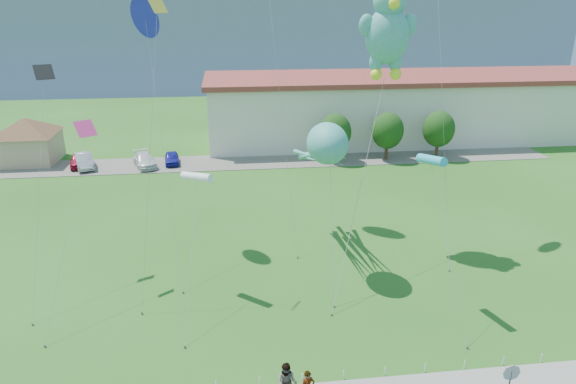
{
  "coord_description": "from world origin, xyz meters",
  "views": [
    {
      "loc": [
        -2.06,
        -20.61,
        16.72
      ],
      "look_at": [
        1.49,
        8.0,
        6.15
      ],
      "focal_mm": 32.0,
      "sensor_mm": 36.0,
      "label": 1
    }
  ],
  "objects_px": {
    "parked_car_silver": "(84,161)",
    "parked_car_blue": "(172,158)",
    "stop_sign": "(511,377)",
    "warehouse": "(438,106)",
    "pavilion": "(27,136)",
    "pedestrian_right": "(287,383)",
    "parked_car_white": "(145,160)",
    "teddy_bear_kite": "(388,28)",
    "octopus_kite": "(323,150)",
    "parked_car_red": "(79,160)"
  },
  "relations": [
    {
      "from": "stop_sign",
      "to": "warehouse",
      "type": "bearing_deg",
      "value": 71.1
    },
    {
      "from": "octopus_kite",
      "to": "teddy_bear_kite",
      "type": "height_order",
      "value": "teddy_bear_kite"
    },
    {
      "from": "parked_car_white",
      "to": "teddy_bear_kite",
      "type": "xyz_separation_m",
      "value": [
        19.78,
        -20.97,
        14.47
      ]
    },
    {
      "from": "parked_car_silver",
      "to": "parked_car_blue",
      "type": "bearing_deg",
      "value": -17.18
    },
    {
      "from": "parked_car_blue",
      "to": "pavilion",
      "type": "bearing_deg",
      "value": 164.15
    },
    {
      "from": "parked_car_red",
      "to": "parked_car_silver",
      "type": "relative_size",
      "value": 0.91
    },
    {
      "from": "parked_car_white",
      "to": "teddy_bear_kite",
      "type": "relative_size",
      "value": 0.27
    },
    {
      "from": "pavilion",
      "to": "parked_car_red",
      "type": "relative_size",
      "value": 2.13
    },
    {
      "from": "warehouse",
      "to": "parked_car_blue",
      "type": "height_order",
      "value": "warehouse"
    },
    {
      "from": "parked_car_blue",
      "to": "warehouse",
      "type": "bearing_deg",
      "value": 8.53
    },
    {
      "from": "pavilion",
      "to": "octopus_kite",
      "type": "bearing_deg",
      "value": -44.04
    },
    {
      "from": "parked_car_white",
      "to": "parked_car_blue",
      "type": "distance_m",
      "value": 2.91
    },
    {
      "from": "teddy_bear_kite",
      "to": "warehouse",
      "type": "bearing_deg",
      "value": 60.5
    },
    {
      "from": "warehouse",
      "to": "parked_car_silver",
      "type": "height_order",
      "value": "warehouse"
    },
    {
      "from": "stop_sign",
      "to": "teddy_bear_kite",
      "type": "distance_m",
      "value": 22.3
    },
    {
      "from": "stop_sign",
      "to": "pedestrian_right",
      "type": "bearing_deg",
      "value": 169.6
    },
    {
      "from": "parked_car_red",
      "to": "pavilion",
      "type": "bearing_deg",
      "value": 147.07
    },
    {
      "from": "warehouse",
      "to": "teddy_bear_kite",
      "type": "distance_m",
      "value": 36.62
    },
    {
      "from": "parked_car_blue",
      "to": "parked_car_silver",
      "type": "bearing_deg",
      "value": 176.2
    },
    {
      "from": "parked_car_blue",
      "to": "pedestrian_right",
      "type": "bearing_deg",
      "value": -83.54
    },
    {
      "from": "parked_car_white",
      "to": "parked_car_blue",
      "type": "relative_size",
      "value": 1.3
    },
    {
      "from": "pavilion",
      "to": "parked_car_silver",
      "type": "xyz_separation_m",
      "value": [
        6.59,
        -3.13,
        -2.18
      ]
    },
    {
      "from": "parked_car_blue",
      "to": "stop_sign",
      "type": "bearing_deg",
      "value": -71.82
    },
    {
      "from": "parked_car_white",
      "to": "teddy_bear_kite",
      "type": "distance_m",
      "value": 32.26
    },
    {
      "from": "parked_car_white",
      "to": "parked_car_red",
      "type": "bearing_deg",
      "value": 155.31
    },
    {
      "from": "parked_car_white",
      "to": "parked_car_silver",
      "type": "bearing_deg",
      "value": 159.94
    },
    {
      "from": "pavilion",
      "to": "parked_car_white",
      "type": "relative_size",
      "value": 1.88
    },
    {
      "from": "pavilion",
      "to": "teddy_bear_kite",
      "type": "distance_m",
      "value": 42.66
    },
    {
      "from": "parked_car_red",
      "to": "octopus_kite",
      "type": "distance_m",
      "value": 33.93
    },
    {
      "from": "pedestrian_right",
      "to": "parked_car_white",
      "type": "distance_m",
      "value": 38.72
    },
    {
      "from": "stop_sign",
      "to": "octopus_kite",
      "type": "bearing_deg",
      "value": 109.74
    },
    {
      "from": "parked_car_blue",
      "to": "parked_car_red",
      "type": "bearing_deg",
      "value": 172.57
    },
    {
      "from": "pedestrian_right",
      "to": "parked_car_blue",
      "type": "bearing_deg",
      "value": 126.19
    },
    {
      "from": "pedestrian_right",
      "to": "parked_car_red",
      "type": "relative_size",
      "value": 0.45
    },
    {
      "from": "pedestrian_right",
      "to": "parked_car_red",
      "type": "xyz_separation_m",
      "value": [
        -18.23,
        37.97,
        -0.29
      ]
    },
    {
      "from": "pavilion",
      "to": "stop_sign",
      "type": "height_order",
      "value": "pavilion"
    },
    {
      "from": "parked_car_red",
      "to": "parked_car_silver",
      "type": "distance_m",
      "value": 0.91
    },
    {
      "from": "parked_car_white",
      "to": "parked_car_blue",
      "type": "xyz_separation_m",
      "value": [
        2.84,
        0.61,
        -0.07
      ]
    },
    {
      "from": "pedestrian_right",
      "to": "pavilion",
      "type": "bearing_deg",
      "value": 144.63
    },
    {
      "from": "parked_car_silver",
      "to": "octopus_kite",
      "type": "xyz_separation_m",
      "value": [
        21.52,
        -24.06,
        7.05
      ]
    },
    {
      "from": "teddy_bear_kite",
      "to": "parked_car_blue",
      "type": "bearing_deg",
      "value": 128.12
    },
    {
      "from": "warehouse",
      "to": "octopus_kite",
      "type": "distance_m",
      "value": 39.93
    },
    {
      "from": "parked_car_red",
      "to": "teddy_bear_kite",
      "type": "height_order",
      "value": "teddy_bear_kite"
    },
    {
      "from": "warehouse",
      "to": "stop_sign",
      "type": "relative_size",
      "value": 24.4
    },
    {
      "from": "parked_car_blue",
      "to": "teddy_bear_kite",
      "type": "distance_m",
      "value": 31.05
    },
    {
      "from": "pedestrian_right",
      "to": "parked_car_silver",
      "type": "relative_size",
      "value": 0.41
    },
    {
      "from": "pavilion",
      "to": "pedestrian_right",
      "type": "height_order",
      "value": "pavilion"
    },
    {
      "from": "stop_sign",
      "to": "octopus_kite",
      "type": "xyz_separation_m",
      "value": [
        -5.39,
        15.02,
        6.02
      ]
    },
    {
      "from": "pavilion",
      "to": "warehouse",
      "type": "xyz_separation_m",
      "value": [
        50.0,
        6.0,
        1.1
      ]
    },
    {
      "from": "warehouse",
      "to": "parked_car_silver",
      "type": "xyz_separation_m",
      "value": [
        -43.41,
        -9.13,
        -3.28
      ]
    }
  ]
}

